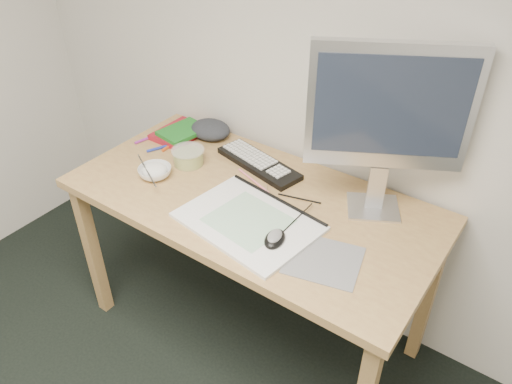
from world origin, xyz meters
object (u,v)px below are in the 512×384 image
rice_bowl (155,172)px  desk (251,215)px  sketchpad (248,222)px  monitor (389,113)px  keyboard (259,163)px

rice_bowl → desk: bearing=15.1°
sketchpad → monitor: size_ratio=0.76×
sketchpad → keyboard: size_ratio=1.19×
sketchpad → rice_bowl: (-0.47, 0.02, 0.01)m
sketchpad → rice_bowl: size_ratio=3.54×
desk → rice_bowl: bearing=-164.9°
desk → monitor: (0.40, 0.20, 0.47)m
sketchpad → rice_bowl: rice_bowl is taller
sketchpad → keyboard: bearing=127.4°
desk → monitor: monitor is taller
desk → keyboard: 0.24m
keyboard → rice_bowl: 0.42m
monitor → rice_bowl: monitor is taller
sketchpad → desk: bearing=130.1°
keyboard → monitor: bearing=13.8°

